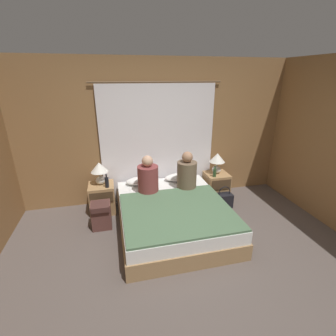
# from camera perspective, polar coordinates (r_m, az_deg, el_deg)

# --- Properties ---
(ground_plane) EXTENTS (16.00, 16.00, 0.00)m
(ground_plane) POSITION_cam_1_polar(r_m,az_deg,el_deg) (3.17, 5.89, -23.32)
(ground_plane) COLOR #564C47
(wall_back) EXTENTS (4.86, 0.06, 2.50)m
(wall_back) POSITION_cam_1_polar(r_m,az_deg,el_deg) (4.37, -2.45, 8.29)
(wall_back) COLOR olive
(wall_back) RESTS_ON ground_plane
(curtain_panel) EXTENTS (2.22, 0.03, 2.12)m
(curtain_panel) POSITION_cam_1_polar(r_m,az_deg,el_deg) (4.36, -2.25, 5.61)
(curtain_panel) COLOR white
(curtain_panel) RESTS_ON ground_plane
(bed) EXTENTS (1.58, 1.92, 0.42)m
(bed) POSITION_cam_1_polar(r_m,az_deg,el_deg) (3.79, 1.04, -10.93)
(bed) COLOR #99754C
(bed) RESTS_ON ground_plane
(nightstand_left) EXTENTS (0.42, 0.42, 0.50)m
(nightstand_left) POSITION_cam_1_polar(r_m,az_deg,el_deg) (4.32, -15.14, -6.80)
(nightstand_left) COLOR #A87F51
(nightstand_left) RESTS_ON ground_plane
(nightstand_right) EXTENTS (0.42, 0.42, 0.50)m
(nightstand_right) POSITION_cam_1_polar(r_m,az_deg,el_deg) (4.70, 11.22, -4.10)
(nightstand_right) COLOR #A87F51
(nightstand_right) RESTS_ON ground_plane
(lamp_left) EXTENTS (0.28, 0.28, 0.38)m
(lamp_left) POSITION_cam_1_polar(r_m,az_deg,el_deg) (4.16, -15.77, -0.47)
(lamp_left) COLOR silver
(lamp_left) RESTS_ON nightstand_left
(lamp_right) EXTENTS (0.28, 0.28, 0.38)m
(lamp_right) POSITION_cam_1_polar(r_m,az_deg,el_deg) (4.55, 11.45, 1.78)
(lamp_right) COLOR silver
(lamp_right) RESTS_ON nightstand_right
(pillow_left) EXTENTS (0.57, 0.28, 0.12)m
(pillow_left) POSITION_cam_1_polar(r_m,az_deg,el_deg) (4.28, -6.07, -2.97)
(pillow_left) COLOR white
(pillow_left) RESTS_ON bed
(pillow_right) EXTENTS (0.57, 0.28, 0.12)m
(pillow_right) POSITION_cam_1_polar(r_m,az_deg,el_deg) (4.41, 2.89, -2.13)
(pillow_right) COLOR white
(pillow_right) RESTS_ON bed
(blanket_on_bed) EXTENTS (1.52, 1.34, 0.03)m
(blanket_on_bed) POSITION_cam_1_polar(r_m,az_deg,el_deg) (3.45, 2.17, -9.97)
(blanket_on_bed) COLOR #4C6B4C
(blanket_on_bed) RESTS_ON bed
(person_left_in_bed) EXTENTS (0.33, 0.33, 0.62)m
(person_left_in_bed) POSITION_cam_1_polar(r_m,az_deg,el_deg) (3.90, -4.72, -2.26)
(person_left_in_bed) COLOR brown
(person_left_in_bed) RESTS_ON bed
(person_right_in_bed) EXTENTS (0.33, 0.33, 0.64)m
(person_right_in_bed) POSITION_cam_1_polar(r_m,az_deg,el_deg) (4.04, 4.44, -1.28)
(person_right_in_bed) COLOR brown
(person_right_in_bed) RESTS_ON bed
(beer_bottle_on_left_stand) EXTENTS (0.06, 0.06, 0.23)m
(beer_bottle_on_left_stand) POSITION_cam_1_polar(r_m,az_deg,el_deg) (4.06, -14.15, -3.23)
(beer_bottle_on_left_stand) COLOR black
(beer_bottle_on_left_stand) RESTS_ON nightstand_left
(beer_bottle_on_right_stand) EXTENTS (0.06, 0.06, 0.21)m
(beer_bottle_on_right_stand) POSITION_cam_1_polar(r_m,az_deg,el_deg) (4.43, 10.88, -1.03)
(beer_bottle_on_right_stand) COLOR #2D4C28
(beer_bottle_on_right_stand) RESTS_ON nightstand_right
(backpack_on_floor) EXTENTS (0.29, 0.28, 0.41)m
(backpack_on_floor) POSITION_cam_1_polar(r_m,az_deg,el_deg) (3.90, -15.38, -10.34)
(backpack_on_floor) COLOR brown
(backpack_on_floor) RESTS_ON ground_plane
(handbag_on_floor) EXTENTS (0.29, 0.18, 0.40)m
(handbag_on_floor) POSITION_cam_1_polar(r_m,az_deg,el_deg) (4.46, 12.93, -7.34)
(handbag_on_floor) COLOR black
(handbag_on_floor) RESTS_ON ground_plane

